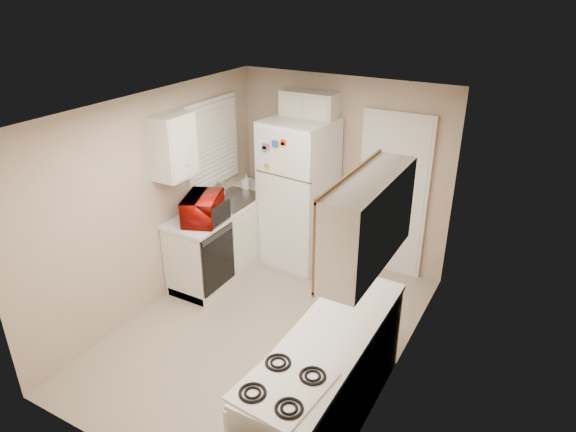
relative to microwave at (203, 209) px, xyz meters
The scene contains 18 objects.
floor 1.53m from the microwave, 20.14° to the right, with size 3.80×3.80×0.00m, color #BDAD99.
ceiling 1.75m from the microwave, 20.14° to the right, with size 3.80×3.80×0.00m, color white.
wall_left 0.54m from the microwave, 133.06° to the right, with size 3.80×3.80×0.00m, color #BBA48F.
wall_right 2.48m from the microwave, ahead, with size 3.80×3.80×0.00m, color #BBA48F.
wall_back 1.85m from the microwave, 55.51° to the left, with size 2.80×2.80×0.00m, color #BBA48F.
wall_front 2.51m from the microwave, 65.45° to the right, with size 2.80×2.80×0.00m, color #BBA48F.
left_counter 0.79m from the microwave, 96.32° to the left, with size 0.60×1.80×0.90m, color silver.
dishwasher 0.61m from the microwave, 19.49° to the right, with size 0.03×0.58×0.72m, color black.
sink 0.70m from the microwave, 94.91° to the left, with size 0.54×0.74×0.16m, color gray.
microwave is the anchor object (origin of this frame).
soap_bottle 1.07m from the microwave, 95.78° to the left, with size 0.09×0.09×0.20m, color silver.
window_blinds 0.92m from the microwave, 115.42° to the left, with size 0.10×0.98×1.08m, color silver.
upper_cabinet_left 0.79m from the microwave, 141.94° to the right, with size 0.30×0.45×0.70m, color silver.
refrigerator 1.30m from the microwave, 60.77° to the left, with size 0.78×0.76×1.90m, color white.
cabinet_over_fridge 1.78m from the microwave, 64.83° to the left, with size 0.70×0.30×0.40m, color silver.
interior_door 2.29m from the microwave, 40.30° to the left, with size 0.86×0.06×2.08m, color white.
right_counter 2.52m from the microwave, 28.89° to the right, with size 0.60×2.00×0.90m, color silver.
upper_cabinet_right 2.57m from the microwave, 21.05° to the right, with size 0.30×1.20×0.70m, color silver.
Camera 1 is at (2.39, -3.79, 3.45)m, focal length 32.00 mm.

